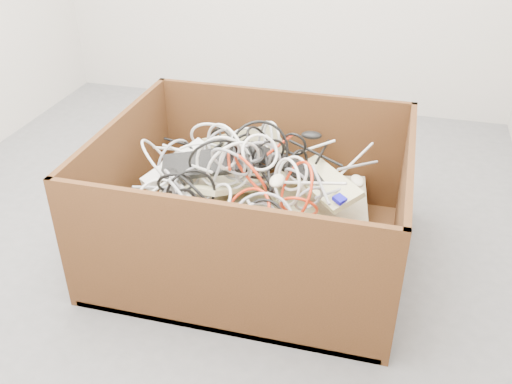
% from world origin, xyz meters
% --- Properties ---
extents(ground, '(3.00, 3.00, 0.00)m').
position_xyz_m(ground, '(0.00, 0.00, 0.00)').
color(ground, '#5A595C').
rests_on(ground, ground).
extents(cardboard_box, '(1.22, 1.01, 0.58)m').
position_xyz_m(cardboard_box, '(0.25, -0.21, 0.14)').
color(cardboard_box, '#3B230E').
rests_on(cardboard_box, ground).
extents(keyboard_pile, '(1.02, 0.99, 0.35)m').
position_xyz_m(keyboard_pile, '(0.24, -0.16, 0.27)').
color(keyboard_pile, beige).
rests_on(keyboard_pile, cardboard_box).
extents(mice_scatter, '(0.82, 0.76, 0.20)m').
position_xyz_m(mice_scatter, '(0.24, -0.20, 0.36)').
color(mice_scatter, beige).
rests_on(mice_scatter, keyboard_pile).
extents(power_strip_left, '(0.22, 0.31, 0.14)m').
position_xyz_m(power_strip_left, '(-0.11, -0.13, 0.35)').
color(power_strip_left, silver).
rests_on(power_strip_left, keyboard_pile).
extents(power_strip_right, '(0.26, 0.25, 0.10)m').
position_xyz_m(power_strip_right, '(0.08, -0.44, 0.32)').
color(power_strip_right, silver).
rests_on(power_strip_right, keyboard_pile).
extents(vga_plug, '(0.06, 0.06, 0.03)m').
position_xyz_m(vga_plug, '(0.62, -0.25, 0.36)').
color(vga_plug, '#120DC9').
rests_on(vga_plug, keyboard_pile).
extents(cable_tangle, '(1.03, 0.86, 0.44)m').
position_xyz_m(cable_tangle, '(0.16, -0.21, 0.40)').
color(cable_tangle, black).
rests_on(cable_tangle, keyboard_pile).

